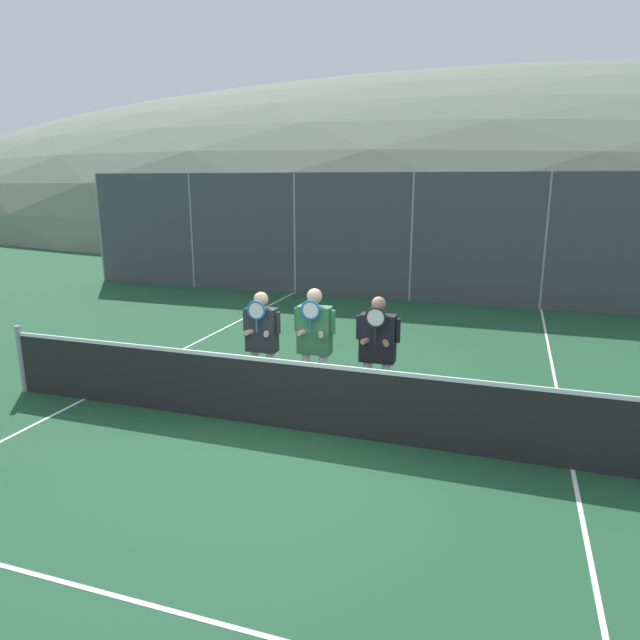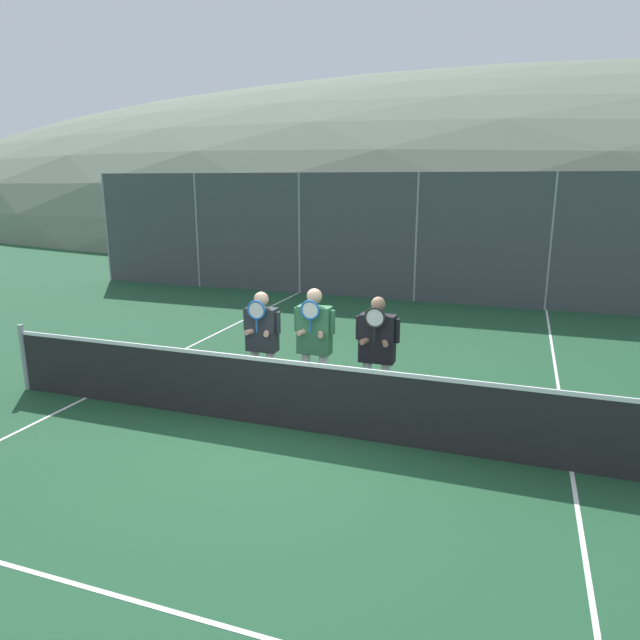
# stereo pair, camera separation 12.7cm
# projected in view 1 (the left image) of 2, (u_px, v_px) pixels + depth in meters

# --- Properties ---
(ground_plane) EXTENTS (120.00, 120.00, 0.00)m
(ground_plane) POSITION_uv_depth(u_px,v_px,m) (295.00, 429.00, 7.85)
(ground_plane) COLOR #1E4C2D
(hill_distant) EXTENTS (117.83, 65.46, 22.91)m
(hill_distant) POSITION_uv_depth(u_px,v_px,m) (482.00, 219.00, 50.88)
(hill_distant) COLOR slate
(hill_distant) RESTS_ON ground_plane
(clubhouse_building) EXTENTS (16.04, 5.50, 3.63)m
(clubhouse_building) POSITION_uv_depth(u_px,v_px,m) (463.00, 220.00, 22.49)
(clubhouse_building) COLOR beige
(clubhouse_building) RESTS_ON ground_plane
(fence_back) EXTENTS (20.99, 0.06, 3.56)m
(fence_back) POSITION_uv_depth(u_px,v_px,m) (412.00, 238.00, 15.86)
(fence_back) COLOR gray
(fence_back) RESTS_ON ground_plane
(tennis_net) EXTENTS (9.51, 0.09, 1.09)m
(tennis_net) POSITION_uv_depth(u_px,v_px,m) (294.00, 395.00, 7.73)
(tennis_net) COLOR gray
(tennis_net) RESTS_ON ground_plane
(court_line_left_sideline) EXTENTS (0.05, 16.00, 0.01)m
(court_line_left_sideline) POSITION_uv_depth(u_px,v_px,m) (186.00, 347.00, 11.70)
(court_line_left_sideline) COLOR white
(court_line_left_sideline) RESTS_ON ground_plane
(court_line_right_sideline) EXTENTS (0.05, 16.00, 0.01)m
(court_line_right_sideline) POSITION_uv_depth(u_px,v_px,m) (556.00, 385.00, 9.53)
(court_line_right_sideline) COLOR white
(court_line_right_sideline) RESTS_ON ground_plane
(court_line_service_near) EXTENTS (7.07, 0.05, 0.01)m
(court_line_service_near) POSITION_uv_depth(u_px,v_px,m) (141.00, 603.00, 4.63)
(court_line_service_near) COLOR white
(court_line_service_near) RESTS_ON ground_plane
(player_leftmost) EXTENTS (0.60, 0.34, 1.74)m
(player_leftmost) POSITION_uv_depth(u_px,v_px,m) (262.00, 338.00, 8.55)
(player_leftmost) COLOR white
(player_leftmost) RESTS_ON ground_plane
(player_center_left) EXTENTS (0.62, 0.34, 1.85)m
(player_center_left) POSITION_uv_depth(u_px,v_px,m) (315.00, 339.00, 8.26)
(player_center_left) COLOR white
(player_center_left) RESTS_ON ground_plane
(player_center_right) EXTENTS (0.63, 0.34, 1.79)m
(player_center_right) POSITION_uv_depth(u_px,v_px,m) (377.00, 348.00, 7.97)
(player_center_right) COLOR white
(player_center_right) RESTS_ON ground_plane
(car_far_left) EXTENTS (4.27, 2.06, 1.71)m
(car_far_left) POSITION_uv_depth(u_px,v_px,m) (224.00, 250.00, 20.63)
(car_far_left) COLOR #B2B7BC
(car_far_left) RESTS_ON ground_plane
(car_left_of_center) EXTENTS (4.38, 1.95, 1.89)m
(car_left_of_center) POSITION_uv_depth(u_px,v_px,m) (364.00, 254.00, 19.03)
(car_left_of_center) COLOR maroon
(car_left_of_center) RESTS_ON ground_plane
(car_center) EXTENTS (4.49, 2.07, 1.74)m
(car_center) POSITION_uv_depth(u_px,v_px,m) (532.00, 264.00, 17.13)
(car_center) COLOR silver
(car_center) RESTS_ON ground_plane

